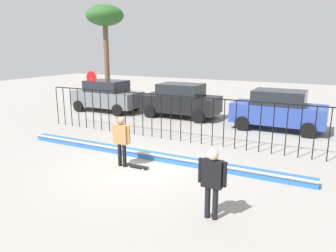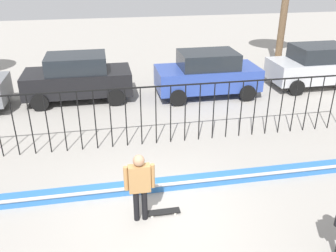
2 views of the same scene
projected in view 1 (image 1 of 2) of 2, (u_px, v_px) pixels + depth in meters
ground_plane at (135, 168)px, 10.77m from camera, size 60.00×60.00×0.00m
bowl_coping_ledge at (151, 155)px, 11.64m from camera, size 11.00×0.40×0.27m
perimeter_fence at (181, 114)px, 13.56m from camera, size 14.04×0.04×1.94m
skateboarder at (121, 137)px, 10.69m from camera, size 0.68×0.25×1.68m
skateboard at (137, 166)px, 10.75m from camera, size 0.80×0.20×0.07m
camera_operator at (212, 178)px, 7.36m from camera, size 0.68×0.25×1.68m
parked_car_gray at (107, 96)px, 20.14m from camera, size 4.30×2.12×1.90m
parked_car_black at (181, 100)px, 18.38m from camera, size 4.30×2.12×1.90m
parked_car_blue at (278, 110)px, 15.57m from camera, size 4.30×2.12×1.90m
stop_sign at (92, 86)px, 19.57m from camera, size 0.76×0.07×2.50m
palm_tree_short at (105, 19)px, 21.93m from camera, size 2.52×2.52×6.66m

